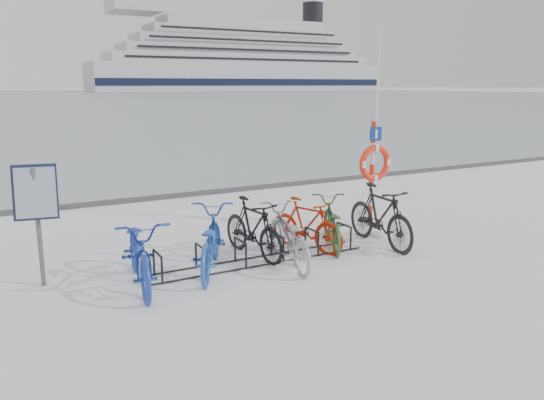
% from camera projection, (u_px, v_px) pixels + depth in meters
% --- Properties ---
extents(ground, '(900.00, 900.00, 0.00)m').
position_uv_depth(ground, '(259.00, 262.00, 9.24)').
color(ground, white).
rests_on(ground, ground).
extents(quay_edge, '(400.00, 0.25, 0.10)m').
position_uv_depth(quay_edge, '(160.00, 197.00, 14.30)').
color(quay_edge, '#3F3F42').
rests_on(quay_edge, ground).
extents(bike_rack, '(4.00, 0.48, 0.46)m').
position_uv_depth(bike_rack, '(259.00, 252.00, 9.20)').
color(bike_rack, black).
rests_on(bike_rack, ground).
extents(info_board, '(0.66, 0.35, 1.88)m').
position_uv_depth(info_board, '(36.00, 200.00, 7.87)').
color(info_board, '#595B5E').
rests_on(info_board, ground).
extents(lifebuoy_station, '(0.79, 0.23, 4.13)m').
position_uv_depth(lifebuoy_station, '(374.00, 163.00, 11.29)').
color(lifebuoy_station, red).
rests_on(lifebuoy_station, ground).
extents(cruise_ferry, '(143.41, 27.04, 47.12)m').
position_uv_depth(cruise_ferry, '(242.00, 64.00, 252.58)').
color(cruise_ferry, silver).
rests_on(cruise_ferry, ground).
extents(bike_0, '(1.05, 2.27, 1.14)m').
position_uv_depth(bike_0, '(140.00, 249.00, 8.09)').
color(bike_0, '#1D369E').
rests_on(bike_0, ground).
extents(bike_1, '(1.61, 2.16, 1.08)m').
position_uv_depth(bike_1, '(209.00, 239.00, 8.71)').
color(bike_1, '#2550AF').
rests_on(bike_1, ground).
extents(bike_2, '(0.73, 1.86, 1.09)m').
position_uv_depth(bike_2, '(253.00, 227.00, 9.46)').
color(bike_2, black).
rests_on(bike_2, ground).
extents(bike_3, '(1.05, 2.08, 1.04)m').
position_uv_depth(bike_3, '(288.00, 234.00, 9.07)').
color(bike_3, gray).
rests_on(bike_3, ground).
extents(bike_4, '(1.01, 1.73, 1.00)m').
position_uv_depth(bike_4, '(306.00, 223.00, 9.88)').
color(bike_4, '#B11E06').
rests_on(bike_4, ground).
extents(bike_5, '(1.40, 1.94, 0.97)m').
position_uv_depth(bike_5, '(331.00, 221.00, 10.06)').
color(bike_5, '#2D5829').
rests_on(bike_5, ground).
extents(bike_6, '(0.67, 2.02, 1.19)m').
position_uv_depth(bike_6, '(380.00, 214.00, 10.15)').
color(bike_6, black).
rests_on(bike_6, ground).
extents(snow_drifts, '(6.18, 1.85, 0.20)m').
position_uv_depth(snow_drifts, '(302.00, 257.00, 9.53)').
color(snow_drifts, white).
rests_on(snow_drifts, ground).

